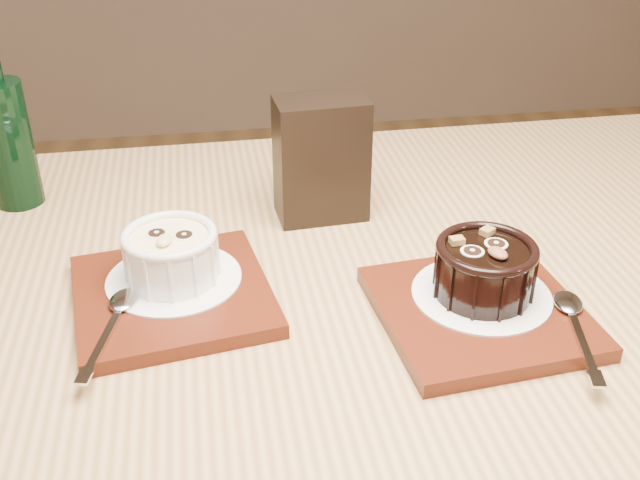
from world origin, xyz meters
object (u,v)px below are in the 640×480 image
at_px(table, 313,370).
at_px(green_bottle, 7,139).
at_px(ramekin_white, 171,253).
at_px(ramekin_dark, 485,267).
at_px(tray_right, 479,312).
at_px(condiment_stand, 321,159).
at_px(tray_left, 173,295).

xyz_separation_m(table, green_bottle, (-0.32, 0.25, 0.17)).
bearing_deg(ramekin_white, ramekin_dark, 2.39).
xyz_separation_m(tray_right, condiment_stand, (-0.11, 0.22, 0.06)).
distance_m(condiment_stand, green_bottle, 0.36).
height_order(table, green_bottle, green_bottle).
xyz_separation_m(ramekin_white, ramekin_dark, (0.28, -0.07, 0.00)).
bearing_deg(table, green_bottle, 141.25).
height_order(ramekin_dark, condiment_stand, condiment_stand).
height_order(tray_right, ramekin_dark, ramekin_dark).
height_order(ramekin_white, tray_right, ramekin_white).
xyz_separation_m(condiment_stand, green_bottle, (-0.35, 0.09, 0.01)).
xyz_separation_m(tray_left, ramekin_dark, (0.29, -0.06, 0.04)).
height_order(tray_left, condiment_stand, condiment_stand).
bearing_deg(ramekin_dark, ramekin_white, 145.94).
bearing_deg(tray_left, condiment_stand, 42.13).
bearing_deg(ramekin_dark, green_bottle, 127.95).
relative_size(tray_right, ramekin_dark, 1.93).
bearing_deg(tray_left, green_bottle, 127.27).
relative_size(table, condiment_stand, 8.64).
height_order(table, condiment_stand, condiment_stand).
relative_size(table, tray_left, 6.72).
bearing_deg(condiment_stand, green_bottle, 165.93).
bearing_deg(ramekin_white, tray_left, -80.24).
bearing_deg(tray_right, tray_left, 165.70).
height_order(tray_left, ramekin_dark, ramekin_dark).
bearing_deg(tray_right, ramekin_white, 162.48).
bearing_deg(table, ramekin_dark, -15.36).
distance_m(ramekin_white, condiment_stand, 0.22).
distance_m(table, ramekin_dark, 0.21).
distance_m(ramekin_dark, green_bottle, 0.56).
distance_m(ramekin_dark, condiment_stand, 0.24).
height_order(table, tray_left, tray_left).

